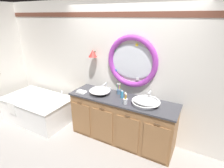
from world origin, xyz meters
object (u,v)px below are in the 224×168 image
Objects in this scene: sink_basin_right at (146,101)px; soap_dispenser at (122,94)px; toothbrush_holder_right at (125,101)px; folded_hand_towel at (81,92)px; toothbrush_holder_left at (119,91)px; bathtub at (38,106)px; sink_basin_left at (100,91)px.

soap_dispenser is at bearing 173.56° from sink_basin_right.
folded_hand_towel is (-0.95, 0.01, -0.04)m from toothbrush_holder_right.
toothbrush_holder_right is at bearing -156.82° from sink_basin_right.
toothbrush_holder_left is 0.43m from toothbrush_holder_right.
soap_dispenser is (-0.15, 0.19, 0.01)m from toothbrush_holder_right.
bathtub is 1.35m from folded_hand_towel.
sink_basin_left is (1.56, 0.25, 0.63)m from bathtub.
toothbrush_holder_left reaches higher than bathtub.
sink_basin_left is at bearing 167.19° from toothbrush_holder_right.
soap_dispenser is 0.85× the size of folded_hand_towel.
toothbrush_holder_right is 1.40× the size of soap_dispenser.
soap_dispenser is 0.81m from folded_hand_towel.
soap_dispenser reaches higher than sink_basin_left.
toothbrush_holder_left is at bearing 131.77° from toothbrush_holder_right.
toothbrush_holder_left is (-0.60, 0.18, -0.01)m from sink_basin_right.
sink_basin_right is 2.61× the size of folded_hand_towel.
folded_hand_towel is (-0.79, -0.18, -0.05)m from soap_dispenser.
sink_basin_left is 2.20× the size of folded_hand_towel.
toothbrush_holder_left reaches higher than folded_hand_towel.
toothbrush_holder_left reaches higher than soap_dispenser.
sink_basin_left is at bearing -149.86° from toothbrush_holder_left.
sink_basin_left reaches higher than sink_basin_right.
sink_basin_right reaches higher than folded_hand_towel.
toothbrush_holder_right reaches higher than sink_basin_right.
toothbrush_holder_right is at bearing 3.00° from bathtub.
sink_basin_right reaches higher than bathtub.
bathtub is 2.57m from sink_basin_right.
toothbrush_holder_left is at bearing 135.24° from soap_dispenser.
bathtub is at bearing -177.00° from toothbrush_holder_right.
toothbrush_holder_left is 0.18m from soap_dispenser.
sink_basin_right is 1.27m from folded_hand_towel.
sink_basin_left is at bearing 19.74° from folded_hand_towel.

